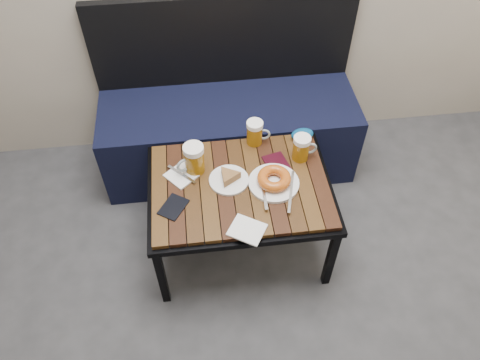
{
  "coord_description": "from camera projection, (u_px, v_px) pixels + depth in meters",
  "views": [
    {
      "loc": [
        -0.31,
        -0.2,
        2.09
      ],
      "look_at": [
        -0.14,
        1.16,
        0.5
      ],
      "focal_mm": 35.0,
      "sensor_mm": 36.0,
      "label": 1
    }
  ],
  "objects": [
    {
      "name": "knit_pouch",
      "position": [
        302.0,
        134.0,
        2.29
      ],
      "size": [
        0.12,
        0.09,
        0.05
      ],
      "primitive_type": "ellipsoid",
      "rotation": [
        0.0,
        0.0,
        0.14
      ],
      "color": "navy",
      "rests_on": "cafe_table"
    },
    {
      "name": "bench",
      "position": [
        229.0,
        126.0,
        2.66
      ],
      "size": [
        1.4,
        0.5,
        0.95
      ],
      "color": "black",
      "rests_on": "ground"
    },
    {
      "name": "passport_navy",
      "position": [
        173.0,
        207.0,
        2.03
      ],
      "size": [
        0.15,
        0.16,
        0.01
      ],
      "primitive_type": "cube",
      "rotation": [
        0.0,
        0.0,
        -0.58
      ],
      "color": "black",
      "rests_on": "cafe_table"
    },
    {
      "name": "beer_mug_centre",
      "position": [
        255.0,
        133.0,
        2.25
      ],
      "size": [
        0.12,
        0.09,
        0.13
      ],
      "rotation": [
        0.0,
        0.0,
        -0.13
      ],
      "color": "#905B0B",
      "rests_on": "cafe_table"
    },
    {
      "name": "cafe_table",
      "position": [
        240.0,
        190.0,
        2.15
      ],
      "size": [
        0.84,
        0.62,
        0.47
      ],
      "color": "black",
      "rests_on": "ground"
    },
    {
      "name": "plate_pie",
      "position": [
        229.0,
        178.0,
        2.11
      ],
      "size": [
        0.18,
        0.18,
        0.05
      ],
      "color": "white",
      "rests_on": "cafe_table"
    },
    {
      "name": "plate_bagel",
      "position": [
        274.0,
        180.0,
        2.1
      ],
      "size": [
        0.23,
        0.3,
        0.06
      ],
      "color": "white",
      "rests_on": "cafe_table"
    },
    {
      "name": "passport_burgundy",
      "position": [
        277.0,
        164.0,
        2.19
      ],
      "size": [
        0.13,
        0.16,
        0.01
      ],
      "primitive_type": "cube",
      "rotation": [
        0.0,
        0.0,
        0.25
      ],
      "color": "black",
      "rests_on": "cafe_table"
    },
    {
      "name": "napkin_left",
      "position": [
        182.0,
        175.0,
        2.15
      ],
      "size": [
        0.18,
        0.18,
        0.01
      ],
      "rotation": [
        0.0,
        0.0,
        0.7
      ],
      "color": "white",
      "rests_on": "cafe_table"
    },
    {
      "name": "beer_mug_left",
      "position": [
        194.0,
        159.0,
        2.12
      ],
      "size": [
        0.14,
        0.12,
        0.15
      ],
      "rotation": [
        0.0,
        0.0,
        3.55
      ],
      "color": "#905B0B",
      "rests_on": "cafe_table"
    },
    {
      "name": "beer_mug_right",
      "position": [
        302.0,
        148.0,
        2.18
      ],
      "size": [
        0.12,
        0.08,
        0.13
      ],
      "rotation": [
        0.0,
        0.0,
        0.07
      ],
      "color": "#905B0B",
      "rests_on": "cafe_table"
    },
    {
      "name": "napkin_right",
      "position": [
        247.0,
        230.0,
        1.95
      ],
      "size": [
        0.18,
        0.17,
        0.01
      ],
      "rotation": [
        0.0,
        0.0,
        -0.55
      ],
      "color": "white",
      "rests_on": "cafe_table"
    }
  ]
}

